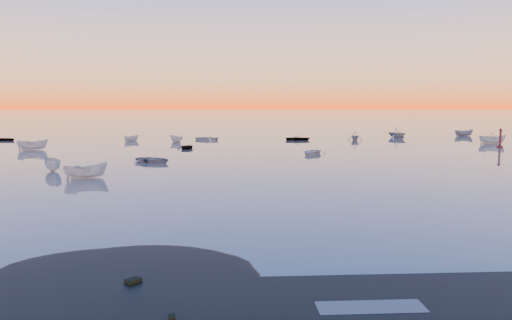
{
  "coord_description": "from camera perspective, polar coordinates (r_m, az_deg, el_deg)",
  "views": [
    {
      "loc": [
        -3.5,
        -22.4,
        7.11
      ],
      "look_at": [
        -0.54,
        28.0,
        1.13
      ],
      "focal_mm": 35.0,
      "sensor_mm": 36.0,
      "label": 1
    }
  ],
  "objects": [
    {
      "name": "ground",
      "position": [
        122.66,
        -1.72,
        3.43
      ],
      "size": [
        600.0,
        600.0,
        0.0
      ],
      "primitive_type": "plane",
      "color": "#6E625C",
      "rests_on": "ground"
    },
    {
      "name": "boat_near_left",
      "position": [
        59.3,
        -11.67,
        -0.27
      ],
      "size": [
        3.89,
        4.76,
        1.11
      ],
      "primitive_type": "imported",
      "rotation": [
        0.0,
        0.0,
        1.02
      ],
      "color": "gray",
      "rests_on": "ground"
    },
    {
      "name": "mud_lobes",
      "position": [
        22.82,
        5.74,
        -11.41
      ],
      "size": [
        140.0,
        6.0,
        0.07
      ],
      "primitive_type": null,
      "color": "black",
      "rests_on": "ground"
    },
    {
      "name": "boat_near_center",
      "position": [
        48.72,
        -18.83,
        -2.0
      ],
      "size": [
        3.31,
        4.35,
        1.39
      ],
      "primitive_type": "imported",
      "rotation": [
        0.0,
        0.0,
        2.03
      ],
      "color": "silver",
      "rests_on": "ground"
    },
    {
      "name": "channel_marker",
      "position": [
        85.32,
        26.13,
        2.12
      ],
      "size": [
        0.89,
        0.89,
        3.16
      ],
      "color": "#48100F",
      "rests_on": "ground"
    },
    {
      "name": "moored_fleet",
      "position": [
        75.82,
        -0.7,
        1.37
      ],
      "size": [
        124.0,
        58.0,
        1.2
      ],
      "primitive_type": null,
      "color": "silver",
      "rests_on": "ground"
    }
  ]
}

